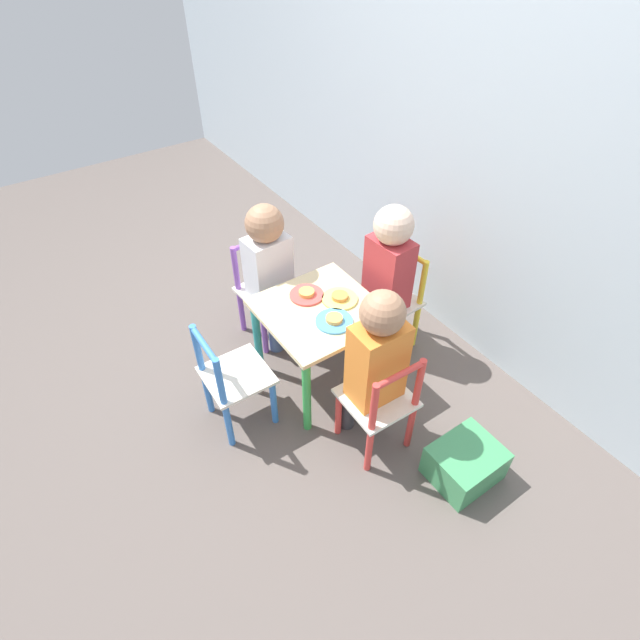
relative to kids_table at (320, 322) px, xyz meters
The scene contains 14 objects.
ground_plane 0.36m from the kids_table, ahead, with size 6.00×6.00×0.00m, color #5B514C.
house_wall 1.23m from the kids_table, 90.00° to the left, with size 6.00×0.06×2.60m.
kids_table is the anchor object (origin of this frame).
chair_yellow 0.45m from the kids_table, 92.74° to the left, with size 0.27×0.27×0.52m.
chair_red 0.45m from the kids_table, ahead, with size 0.27×0.27×0.52m.
chair_purple 0.45m from the kids_table, behind, with size 0.28×0.28×0.52m.
chair_blue 0.45m from the kids_table, 90.96° to the right, with size 0.26×0.26×0.52m.
child_back 0.40m from the kids_table, 92.74° to the left, with size 0.21×0.23×0.79m.
child_right 0.39m from the kids_table, ahead, with size 0.22×0.20×0.78m.
child_left 0.39m from the kids_table, behind, with size 0.23×0.21×0.75m.
plate_back 0.14m from the kids_table, 90.00° to the left, with size 0.15×0.15×0.03m.
plate_right 0.14m from the kids_table, ahead, with size 0.16×0.16×0.03m.
plate_left 0.14m from the kids_table, behind, with size 0.15×0.15×0.03m.
storage_bin 0.82m from the kids_table, 13.40° to the left, with size 0.22×0.27×0.16m.
Camera 1 is at (1.32, -0.90, 1.82)m, focal length 28.00 mm.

